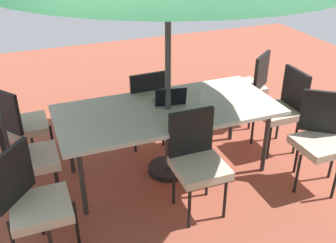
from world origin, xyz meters
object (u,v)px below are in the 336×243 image
Objects in this scene: chair_northwest at (321,136)px; chair_west at (282,107)px; chair_south at (145,103)px; laptop at (169,100)px; chair_east at (25,155)px; dining_table at (168,112)px; chair_southwest at (249,84)px; cup at (200,96)px; chair_northeast at (33,200)px; chair_southeast at (20,123)px; chair_north at (197,159)px.

chair_west is at bearing 122.91° from chair_northwest.
chair_south is 2.75× the size of laptop.
chair_south is at bearing -64.47° from chair_east.
dining_table is 1.42m from chair_west.
cup is (1.04, 0.68, 0.29)m from chair_southwest.
chair_east reaches higher than dining_table.
chair_northwest is (-2.78, 0.02, 0.00)m from chair_northeast.
chair_southeast is 1.00× the size of chair_northwest.
chair_northwest is at bearing 142.83° from cup.
chair_southeast is 2.85m from chair_southwest.
chair_south is at bearing 92.64° from chair_north.
chair_south and chair_west have the same top height.
chair_west reaches higher than cup.
chair_west is at bearing 52.44° from chair_southwest.
chair_southeast and chair_west have the same top height.
cup is (-0.41, 0.62, 0.29)m from chair_south.
chair_south is at bearing 172.33° from chair_northwest.
chair_east is at bearing 40.52° from chair_northeast.
dining_table is 0.67m from chair_south.
chair_south is at bearing -34.96° from chair_southwest.
chair_southwest is (-1.45, -0.07, 0.00)m from chair_south.
chair_northeast is at bearing 22.32° from cup.
chair_northwest is at bearing -2.06° from chair_west.
laptop is (1.37, -0.09, 0.27)m from chair_west.
laptop reaches higher than dining_table.
chair_south is 0.64m from laptop.
chair_northwest is (-2.81, 1.40, 0.00)m from chair_southeast.
dining_table is 2.31× the size of chair_northeast.
chair_south is 1.53m from chair_east.
chair_southwest reaches higher than dining_table.
chair_southwest is at bearing -75.32° from chair_east.
chair_east is at bearing 0.93° from cup.
cup is at bearing -176.19° from dining_table.
chair_east is at bearing 144.13° from chair_southeast.
chair_north and chair_northeast have the same top height.
chair_northeast is (1.45, 0.06, 0.00)m from chair_north.
chair_northwest is (-1.41, 1.37, 0.00)m from chair_south.
chair_northeast is at bearing -178.11° from chair_east.
dining_table is 2.31× the size of chair_southeast.
chair_east is 2.89m from chair_northwest.
chair_southeast is at bearing -36.96° from chair_southwest.
chair_west is at bearing 24.00° from chair_north.
dining_table is 0.67m from chair_north.
chair_north reaches higher than dining_table.
dining_table is at bearing -152.07° from chair_southeast.
chair_north is 1.00× the size of chair_southeast.
chair_east is at bearing 155.66° from chair_north.
chair_southeast is at bearing -170.00° from chair_northwest.
dining_table is at bearing 3.81° from cup.
chair_north is (-0.03, 0.65, -0.18)m from dining_table.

